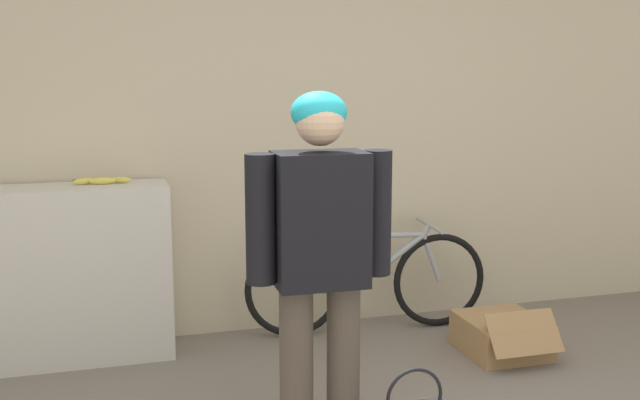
% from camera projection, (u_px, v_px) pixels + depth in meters
% --- Properties ---
extents(wall_back, '(8.00, 0.07, 2.60)m').
position_uv_depth(wall_back, '(278.00, 128.00, 4.73)').
color(wall_back, beige).
rests_on(wall_back, ground_plane).
extents(side_shelf, '(1.04, 0.38, 1.02)m').
position_uv_depth(side_shelf, '(78.00, 274.00, 4.30)').
color(side_shelf, beige).
rests_on(side_shelf, ground_plane).
extents(person, '(0.63, 0.26, 1.58)m').
position_uv_depth(person, '(320.00, 246.00, 3.16)').
color(person, '#4C4238').
rests_on(person, ground_plane).
extents(bicycle, '(1.58, 0.46, 0.69)m').
position_uv_depth(bicycle, '(368.00, 281.00, 4.78)').
color(bicycle, black).
rests_on(bicycle, ground_plane).
extents(banana, '(0.34, 0.09, 0.04)m').
position_uv_depth(banana, '(101.00, 181.00, 4.29)').
color(banana, '#EAD64C').
rests_on(banana, side_shelf).
extents(cardboard_box, '(0.45, 0.57, 0.31)m').
position_uv_depth(cardboard_box, '(502.00, 335.00, 4.44)').
color(cardboard_box, '#A87F51').
rests_on(cardboard_box, ground_plane).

